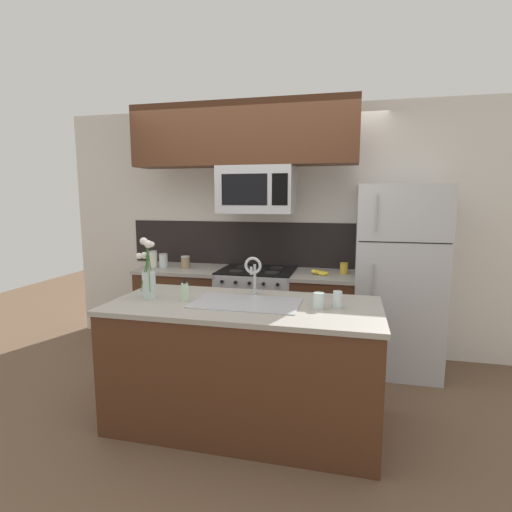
{
  "coord_description": "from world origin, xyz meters",
  "views": [
    {
      "loc": [
        0.93,
        -3.02,
        1.66
      ],
      "look_at": [
        0.14,
        0.27,
        1.16
      ],
      "focal_mm": 28.0,
      "sensor_mm": 36.0,
      "label": 1
    }
  ],
  "objects_px": {
    "stove_range": "(257,313)",
    "spare_glass": "(338,299)",
    "dish_soap_bottle": "(185,292)",
    "drinking_glass": "(319,301)",
    "microwave": "(257,190)",
    "coffee_tin": "(344,268)",
    "storage_jar_tall": "(153,259)",
    "sink_faucet": "(253,271)",
    "storage_jar_short": "(185,262)",
    "banana_bunch": "(320,272)",
    "flower_vase": "(148,277)",
    "storage_jar_medium": "(163,260)",
    "refrigerator": "(397,279)"
  },
  "relations": [
    {
      "from": "microwave",
      "to": "coffee_tin",
      "type": "xyz_separation_m",
      "value": [
        0.87,
        0.07,
        -0.77
      ]
    },
    {
      "from": "sink_faucet",
      "to": "storage_jar_tall",
      "type": "bearing_deg",
      "value": 143.75
    },
    {
      "from": "storage_jar_medium",
      "to": "storage_jar_short",
      "type": "height_order",
      "value": "storage_jar_medium"
    },
    {
      "from": "banana_bunch",
      "to": "sink_faucet",
      "type": "xyz_separation_m",
      "value": [
        -0.43,
        -0.97,
        0.18
      ]
    },
    {
      "from": "refrigerator",
      "to": "coffee_tin",
      "type": "distance_m",
      "value": 0.51
    },
    {
      "from": "drinking_glass",
      "to": "sink_faucet",
      "type": "bearing_deg",
      "value": 156.09
    },
    {
      "from": "stove_range",
      "to": "storage_jar_tall",
      "type": "relative_size",
      "value": 5.3
    },
    {
      "from": "banana_bunch",
      "to": "drinking_glass",
      "type": "distance_m",
      "value": 1.2
    },
    {
      "from": "refrigerator",
      "to": "dish_soap_bottle",
      "type": "height_order",
      "value": "refrigerator"
    },
    {
      "from": "dish_soap_bottle",
      "to": "flower_vase",
      "type": "distance_m",
      "value": 0.31
    },
    {
      "from": "spare_glass",
      "to": "stove_range",
      "type": "bearing_deg",
      "value": 125.22
    },
    {
      "from": "storage_jar_tall",
      "to": "flower_vase",
      "type": "height_order",
      "value": "flower_vase"
    },
    {
      "from": "refrigerator",
      "to": "storage_jar_medium",
      "type": "height_order",
      "value": "refrigerator"
    },
    {
      "from": "drinking_glass",
      "to": "flower_vase",
      "type": "distance_m",
      "value": 1.26
    },
    {
      "from": "microwave",
      "to": "dish_soap_bottle",
      "type": "xyz_separation_m",
      "value": [
        -0.24,
        -1.26,
        -0.75
      ]
    },
    {
      "from": "refrigerator",
      "to": "spare_glass",
      "type": "height_order",
      "value": "refrigerator"
    },
    {
      "from": "stove_range",
      "to": "sink_faucet",
      "type": "relative_size",
      "value": 3.04
    },
    {
      "from": "banana_bunch",
      "to": "storage_jar_medium",
      "type": "bearing_deg",
      "value": 179.01
    },
    {
      "from": "microwave",
      "to": "storage_jar_medium",
      "type": "relative_size",
      "value": 4.98
    },
    {
      "from": "storage_jar_tall",
      "to": "coffee_tin",
      "type": "bearing_deg",
      "value": 2.32
    },
    {
      "from": "storage_jar_short",
      "to": "coffee_tin",
      "type": "xyz_separation_m",
      "value": [
        1.65,
        0.07,
        -0.01
      ]
    },
    {
      "from": "coffee_tin",
      "to": "microwave",
      "type": "bearing_deg",
      "value": -175.32
    },
    {
      "from": "microwave",
      "to": "coffee_tin",
      "type": "distance_m",
      "value": 1.16
    },
    {
      "from": "stove_range",
      "to": "coffee_tin",
      "type": "height_order",
      "value": "coffee_tin"
    },
    {
      "from": "storage_jar_tall",
      "to": "coffee_tin",
      "type": "distance_m",
      "value": 2.02
    },
    {
      "from": "refrigerator",
      "to": "flower_vase",
      "type": "distance_m",
      "value": 2.31
    },
    {
      "from": "dish_soap_bottle",
      "to": "coffee_tin",
      "type": "bearing_deg",
      "value": 50.25
    },
    {
      "from": "storage_jar_medium",
      "to": "dish_soap_bottle",
      "type": "distance_m",
      "value": 1.48
    },
    {
      "from": "storage_jar_short",
      "to": "flower_vase",
      "type": "xyz_separation_m",
      "value": [
        0.25,
        -1.26,
        0.09
      ]
    },
    {
      "from": "banana_bunch",
      "to": "flower_vase",
      "type": "distance_m",
      "value": 1.7
    },
    {
      "from": "sink_faucet",
      "to": "storage_jar_short",
      "type": "bearing_deg",
      "value": 134.55
    },
    {
      "from": "banana_bunch",
      "to": "drinking_glass",
      "type": "relative_size",
      "value": 1.72
    },
    {
      "from": "storage_jar_medium",
      "to": "coffee_tin",
      "type": "xyz_separation_m",
      "value": [
        1.9,
        0.08,
        -0.02
      ]
    },
    {
      "from": "coffee_tin",
      "to": "storage_jar_medium",
      "type": "bearing_deg",
      "value": -177.55
    },
    {
      "from": "storage_jar_tall",
      "to": "dish_soap_bottle",
      "type": "xyz_separation_m",
      "value": [
        0.91,
        -1.25,
        -0.02
      ]
    },
    {
      "from": "coffee_tin",
      "to": "drinking_glass",
      "type": "xyz_separation_m",
      "value": [
        -0.14,
        -1.31,
        0.0
      ]
    },
    {
      "from": "refrigerator",
      "to": "sink_faucet",
      "type": "height_order",
      "value": "refrigerator"
    },
    {
      "from": "storage_jar_short",
      "to": "dish_soap_bottle",
      "type": "bearing_deg",
      "value": -66.79
    },
    {
      "from": "microwave",
      "to": "banana_bunch",
      "type": "relative_size",
      "value": 3.91
    },
    {
      "from": "refrigerator",
      "to": "banana_bunch",
      "type": "xyz_separation_m",
      "value": [
        -0.73,
        -0.08,
        0.05
      ]
    },
    {
      "from": "storage_jar_medium",
      "to": "spare_glass",
      "type": "relative_size",
      "value": 1.3
    },
    {
      "from": "banana_bunch",
      "to": "sink_faucet",
      "type": "height_order",
      "value": "sink_faucet"
    },
    {
      "from": "drinking_glass",
      "to": "microwave",
      "type": "bearing_deg",
      "value": 120.45
    },
    {
      "from": "stove_range",
      "to": "spare_glass",
      "type": "height_order",
      "value": "spare_glass"
    },
    {
      "from": "storage_jar_medium",
      "to": "flower_vase",
      "type": "relative_size",
      "value": 0.33
    },
    {
      "from": "microwave",
      "to": "drinking_glass",
      "type": "height_order",
      "value": "microwave"
    },
    {
      "from": "coffee_tin",
      "to": "drinking_glass",
      "type": "distance_m",
      "value": 1.32
    },
    {
      "from": "flower_vase",
      "to": "storage_jar_tall",
      "type": "bearing_deg",
      "value": 116.37
    },
    {
      "from": "coffee_tin",
      "to": "dish_soap_bottle",
      "type": "xyz_separation_m",
      "value": [
        -1.11,
        -1.33,
        0.01
      ]
    },
    {
      "from": "dish_soap_bottle",
      "to": "drinking_glass",
      "type": "bearing_deg",
      "value": 1.34
    }
  ]
}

